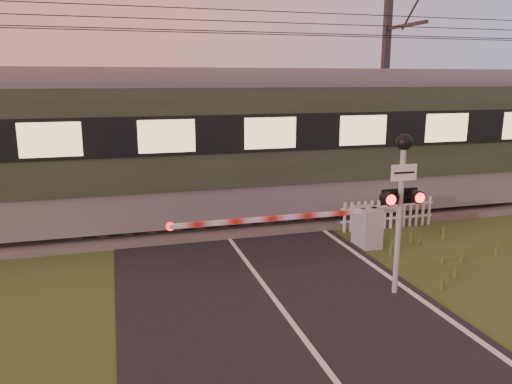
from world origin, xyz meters
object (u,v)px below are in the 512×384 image
object	(u,v)px
crossing_signal	(401,186)
catenary_mast	(385,89)
picket_fence	(388,214)
boom_gate	(358,226)

from	to	relation	value
crossing_signal	catenary_mast	bearing A→B (deg)	62.33
picket_fence	catenary_mast	bearing A→B (deg)	63.24
picket_fence	catenary_mast	size ratio (longest dim) A/B	0.40
boom_gate	picket_fence	world-z (taller)	boom_gate
catenary_mast	picket_fence	bearing A→B (deg)	-116.76
boom_gate	picket_fence	bearing A→B (deg)	37.45
boom_gate	catenary_mast	distance (m)	7.28
picket_fence	catenary_mast	world-z (taller)	catenary_mast
boom_gate	crossing_signal	bearing A→B (deg)	-102.10
catenary_mast	crossing_signal	bearing A→B (deg)	-117.67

